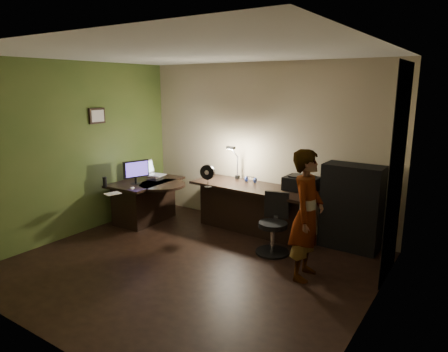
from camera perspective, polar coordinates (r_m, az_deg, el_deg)
The scene contains 27 objects.
floor at distance 5.44m, azimuth -4.94°, elevation -12.66°, with size 4.50×4.00×0.01m, color black.
ceiling at distance 4.93m, azimuth -5.57°, elevation 17.12°, with size 4.50×4.00×0.01m, color silver.
wall_back at distance 6.66m, azimuth 5.65°, elevation 4.30°, with size 4.50×0.01×2.70m, color tan.
wall_front at distance 3.71m, azimuth -25.03°, elevation -3.73°, with size 4.50×0.01×2.70m, color tan.
wall_left at distance 6.64m, azimuth -20.62°, elevation 3.51°, with size 0.01×4.00×2.70m, color tan.
wall_right at distance 4.03m, azimuth 20.65°, elevation -2.11°, with size 0.01×4.00×2.70m, color tan.
green_wall_overlay at distance 6.63m, azimuth -20.54°, elevation 3.50°, with size 0.00×4.00×2.70m, color #4D6227.
arched_doorway at distance 5.14m, azimuth 23.42°, elevation 0.19°, with size 0.01×0.90×2.60m, color black.
french_door at distance 3.61m, azimuth 17.93°, elevation -8.61°, with size 0.02×0.92×2.10m, color white.
framed_picture at distance 6.83m, azimuth -17.70°, elevation 8.19°, with size 0.04×0.30×0.25m, color black.
desk_left at distance 7.09m, azimuth -11.03°, elevation -3.53°, with size 0.77×1.26×0.72m, color black.
desk_right at distance 6.48m, azimuth 4.02°, elevation -4.71°, with size 2.04×0.72×0.77m, color black.
cabinet at distance 6.05m, azimuth 17.76°, elevation -4.25°, with size 0.83×0.41×1.24m, color black.
laptop_stand at distance 7.05m, azimuth -9.83°, elevation -0.24°, with size 0.23×0.19×0.10m, color silver.
laptop at distance 7.02m, azimuth -9.89°, elevation 1.07°, with size 0.35×0.33×0.24m, color silver.
monitor at distance 6.81m, azimuth -12.52°, elevation 0.03°, with size 0.09×0.45×0.29m, color black.
mouse at distance 6.55m, azimuth -12.99°, elevation -1.68°, with size 0.06×0.09×0.03m, color silver.
phone at distance 6.45m, azimuth -8.47°, elevation -1.83°, with size 0.06×0.12×0.01m, color black.
pen at distance 6.68m, azimuth -10.39°, elevation -1.37°, with size 0.01×0.13×0.01m, color black.
speaker at distance 6.76m, azimuth -16.66°, elevation -0.86°, with size 0.07×0.07×0.17m, color black.
notepad at distance 6.33m, azimuth -15.62°, elevation -2.44°, with size 0.16×0.23×0.01m, color silver.
desk_fan at distance 6.20m, azimuth -2.31°, elevation -0.00°, with size 0.23×0.13×0.36m, color black.
headphones at distance 6.59m, azimuth 3.84°, elevation -0.43°, with size 0.21×0.09×0.10m, color #273E9A.
printer at distance 6.18m, azimuth 11.02°, elevation -0.95°, with size 0.50×0.39×0.22m, color black.
desk_lamp at distance 6.75m, azimuth 1.95°, elevation 2.14°, with size 0.15×0.28×0.61m, color black.
office_chair at distance 5.67m, azimuth 7.01°, elevation -6.90°, with size 0.48×0.48×0.85m, color black.
person at distance 4.94m, azimuth 11.74°, elevation -5.49°, with size 0.57×0.38×1.61m, color #D8A88C.
Camera 1 is at (3.09, -3.82, 2.33)m, focal length 32.00 mm.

